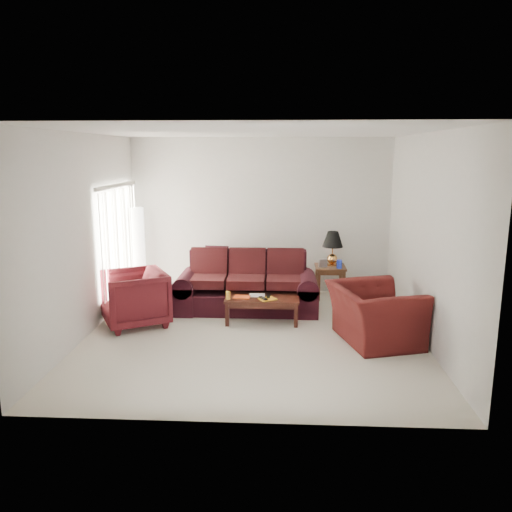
{
  "coord_description": "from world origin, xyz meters",
  "views": [
    {
      "loc": [
        0.42,
        -7.14,
        2.72
      ],
      "look_at": [
        0.0,
        0.85,
        1.05
      ],
      "focal_mm": 35.0,
      "sensor_mm": 36.0,
      "label": 1
    }
  ],
  "objects_px": {
    "armchair_right": "(374,314)",
    "coffee_table": "(262,309)",
    "floor_lamp": "(139,251)",
    "armchair_left": "(134,298)",
    "sofa": "(247,282)",
    "end_table": "(330,282)"
  },
  "relations": [
    {
      "from": "floor_lamp",
      "to": "end_table",
      "type": "bearing_deg",
      "value": 0.35
    },
    {
      "from": "floor_lamp",
      "to": "armchair_left",
      "type": "xyz_separation_m",
      "value": [
        0.4,
        -1.71,
        -0.42
      ]
    },
    {
      "from": "armchair_left",
      "to": "coffee_table",
      "type": "relative_size",
      "value": 0.82
    },
    {
      "from": "floor_lamp",
      "to": "coffee_table",
      "type": "height_order",
      "value": "floor_lamp"
    },
    {
      "from": "floor_lamp",
      "to": "sofa",
      "type": "bearing_deg",
      "value": -21.7
    },
    {
      "from": "sofa",
      "to": "end_table",
      "type": "height_order",
      "value": "sofa"
    },
    {
      "from": "armchair_left",
      "to": "floor_lamp",
      "type": "bearing_deg",
      "value": 164.05
    },
    {
      "from": "coffee_table",
      "to": "end_table",
      "type": "bearing_deg",
      "value": 46.7
    },
    {
      "from": "armchair_left",
      "to": "coffee_table",
      "type": "bearing_deg",
      "value": 68.59
    },
    {
      "from": "sofa",
      "to": "coffee_table",
      "type": "xyz_separation_m",
      "value": [
        0.29,
        -0.59,
        -0.29
      ]
    },
    {
      "from": "floor_lamp",
      "to": "armchair_left",
      "type": "distance_m",
      "value": 1.8
    },
    {
      "from": "floor_lamp",
      "to": "armchair_right",
      "type": "xyz_separation_m",
      "value": [
        4.08,
        -2.22,
        -0.45
      ]
    },
    {
      "from": "sofa",
      "to": "floor_lamp",
      "type": "height_order",
      "value": "floor_lamp"
    },
    {
      "from": "floor_lamp",
      "to": "armchair_right",
      "type": "height_order",
      "value": "floor_lamp"
    },
    {
      "from": "sofa",
      "to": "end_table",
      "type": "xyz_separation_m",
      "value": [
        1.52,
        0.87,
        -0.19
      ]
    },
    {
      "from": "coffee_table",
      "to": "sofa",
      "type": "bearing_deg",
      "value": 113.05
    },
    {
      "from": "armchair_right",
      "to": "coffee_table",
      "type": "distance_m",
      "value": 1.85
    },
    {
      "from": "sofa",
      "to": "end_table",
      "type": "distance_m",
      "value": 1.76
    },
    {
      "from": "sofa",
      "to": "floor_lamp",
      "type": "bearing_deg",
      "value": 162.71
    },
    {
      "from": "floor_lamp",
      "to": "armchair_right",
      "type": "relative_size",
      "value": 1.36
    },
    {
      "from": "sofa",
      "to": "armchair_left",
      "type": "relative_size",
      "value": 2.51
    },
    {
      "from": "armchair_right",
      "to": "coffee_table",
      "type": "relative_size",
      "value": 1.06
    }
  ]
}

